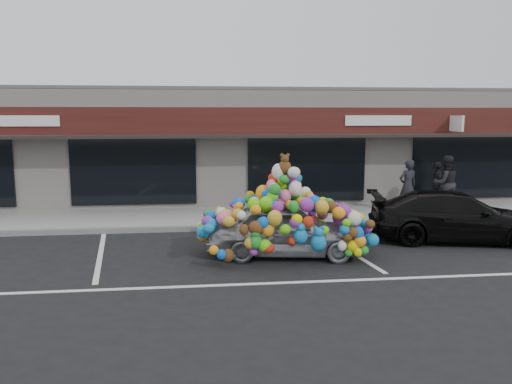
{
  "coord_description": "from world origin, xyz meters",
  "views": [
    {
      "loc": [
        -0.81,
        -11.77,
        3.32
      ],
      "look_at": [
        0.72,
        1.4,
        1.29
      ],
      "focal_mm": 35.0,
      "sensor_mm": 36.0,
      "label": 1
    }
  ],
  "objects": [
    {
      "name": "shop_building",
      "position": [
        0.0,
        8.44,
        2.16
      ],
      "size": [
        24.0,
        7.2,
        4.31
      ],
      "color": "silver",
      "rests_on": "ground"
    },
    {
      "name": "parking_stripe_left",
      "position": [
        -3.2,
        0.2,
        0.0
      ],
      "size": [
        0.73,
        4.37,
        0.01
      ],
      "primitive_type": "cube",
      "rotation": [
        0.0,
        0.0,
        0.14
      ],
      "color": "silver",
      "rests_on": "ground"
    },
    {
      "name": "pedestrian_a",
      "position": [
        6.06,
        3.87,
        1.02
      ],
      "size": [
        0.7,
        0.53,
        1.74
      ],
      "primitive_type": "imported",
      "rotation": [
        0.0,
        0.0,
        3.33
      ],
      "color": "black",
      "rests_on": "sidewalk"
    },
    {
      "name": "parking_stripe_mid",
      "position": [
        2.8,
        0.2,
        0.0
      ],
      "size": [
        0.73,
        4.37,
        0.01
      ],
      "primitive_type": "cube",
      "rotation": [
        0.0,
        0.0,
        0.14
      ],
      "color": "silver",
      "rests_on": "ground"
    },
    {
      "name": "pedestrian_c",
      "position": [
        7.45,
        4.66,
        0.94
      ],
      "size": [
        1.0,
        0.63,
        1.58
      ],
      "primitive_type": "imported",
      "rotation": [
        0.0,
        0.0,
        4.43
      ],
      "color": "black",
      "rests_on": "sidewalk"
    },
    {
      "name": "kerb",
      "position": [
        0.0,
        2.5,
        0.07
      ],
      "size": [
        26.0,
        0.18,
        0.16
      ],
      "primitive_type": "cube",
      "color": "slate",
      "rests_on": "ground"
    },
    {
      "name": "pedestrian_b",
      "position": [
        7.41,
        3.95,
        1.08
      ],
      "size": [
        0.91,
        0.71,
        1.86
      ],
      "primitive_type": "imported",
      "rotation": [
        0.0,
        0.0,
        3.15
      ],
      "color": "black",
      "rests_on": "sidewalk"
    },
    {
      "name": "lane_line",
      "position": [
        2.0,
        -2.3,
        0.0
      ],
      "size": [
        14.0,
        0.12,
        0.01
      ],
      "primitive_type": "cube",
      "color": "silver",
      "rests_on": "ground"
    },
    {
      "name": "sidewalk",
      "position": [
        0.0,
        4.0,
        0.07
      ],
      "size": [
        26.0,
        3.0,
        0.15
      ],
      "primitive_type": "cube",
      "color": "#999893",
      "rests_on": "ground"
    },
    {
      "name": "ground",
      "position": [
        0.0,
        0.0,
        0.0
      ],
      "size": [
        90.0,
        90.0,
        0.0
      ],
      "primitive_type": "plane",
      "color": "black",
      "rests_on": "ground"
    },
    {
      "name": "toy_car",
      "position": [
        1.22,
        -0.31,
        0.78
      ],
      "size": [
        2.72,
        4.17,
        2.31
      ],
      "rotation": [
        0.0,
        0.0,
        1.43
      ],
      "color": "gray",
      "rests_on": "ground"
    },
    {
      "name": "black_sedan",
      "position": [
        5.99,
        0.58,
        0.66
      ],
      "size": [
        2.75,
        4.83,
        1.32
      ],
      "primitive_type": "imported",
      "rotation": [
        0.0,
        0.0,
        1.36
      ],
      "color": "black",
      "rests_on": "ground"
    }
  ]
}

